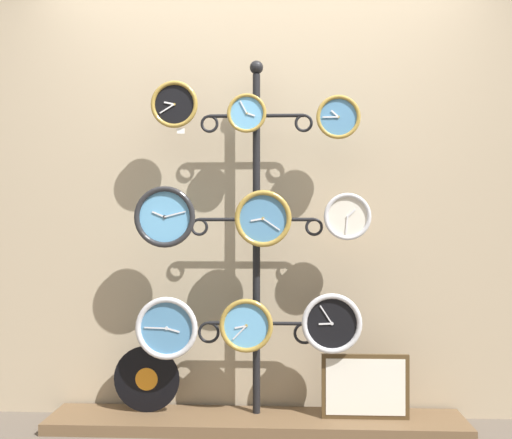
{
  "coord_description": "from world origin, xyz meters",
  "views": [
    {
      "loc": [
        0.15,
        -2.81,
        1.1
      ],
      "look_at": [
        0.0,
        0.36,
        1.1
      ],
      "focal_mm": 42.0,
      "sensor_mm": 36.0,
      "label": 1
    }
  ],
  "objects_px": {
    "display_stand": "(256,287)",
    "clock_top_center": "(247,113)",
    "clock_middle_center": "(263,219)",
    "vinyl_record": "(147,379)",
    "clock_middle_left": "(165,217)",
    "clock_top_left": "(174,105)",
    "clock_bottom_center": "(246,326)",
    "clock_middle_right": "(347,217)",
    "picture_frame": "(365,387)",
    "clock_bottom_left": "(167,328)",
    "clock_top_right": "(338,117)",
    "clock_bottom_right": "(332,323)"
  },
  "relations": [
    {
      "from": "display_stand",
      "to": "clock_top_center",
      "type": "distance_m",
      "value": 0.93
    },
    {
      "from": "clock_middle_center",
      "to": "display_stand",
      "type": "bearing_deg",
      "value": 109.8
    },
    {
      "from": "clock_top_center",
      "to": "vinyl_record",
      "type": "bearing_deg",
      "value": 174.09
    },
    {
      "from": "display_stand",
      "to": "clock_middle_left",
      "type": "xyz_separation_m",
      "value": [
        -0.47,
        -0.12,
        0.38
      ]
    },
    {
      "from": "display_stand",
      "to": "clock_middle_center",
      "type": "bearing_deg",
      "value": -70.2
    },
    {
      "from": "clock_top_left",
      "to": "clock_bottom_center",
      "type": "bearing_deg",
      "value": -1.31
    },
    {
      "from": "clock_bottom_center",
      "to": "vinyl_record",
      "type": "height_order",
      "value": "clock_bottom_center"
    },
    {
      "from": "clock_middle_right",
      "to": "clock_bottom_center",
      "type": "relative_size",
      "value": 0.88
    },
    {
      "from": "clock_top_center",
      "to": "picture_frame",
      "type": "height_order",
      "value": "clock_top_center"
    },
    {
      "from": "clock_middle_center",
      "to": "clock_bottom_left",
      "type": "relative_size",
      "value": 0.9
    },
    {
      "from": "clock_top_right",
      "to": "clock_bottom_left",
      "type": "distance_m",
      "value": 1.42
    },
    {
      "from": "clock_top_right",
      "to": "clock_bottom_right",
      "type": "height_order",
      "value": "clock_top_right"
    },
    {
      "from": "clock_top_right",
      "to": "clock_bottom_center",
      "type": "distance_m",
      "value": 1.19
    },
    {
      "from": "clock_middle_center",
      "to": "clock_bottom_center",
      "type": "distance_m",
      "value": 0.57
    },
    {
      "from": "clock_top_center",
      "to": "vinyl_record",
      "type": "height_order",
      "value": "clock_top_center"
    },
    {
      "from": "clock_bottom_left",
      "to": "vinyl_record",
      "type": "relative_size",
      "value": 0.92
    },
    {
      "from": "clock_top_center",
      "to": "clock_middle_right",
      "type": "height_order",
      "value": "clock_top_center"
    },
    {
      "from": "display_stand",
      "to": "clock_bottom_center",
      "type": "relative_size",
      "value": 6.95
    },
    {
      "from": "clock_top_center",
      "to": "clock_middle_center",
      "type": "height_order",
      "value": "clock_top_center"
    },
    {
      "from": "clock_middle_center",
      "to": "vinyl_record",
      "type": "xyz_separation_m",
      "value": [
        -0.63,
        0.09,
        -0.87
      ]
    },
    {
      "from": "clock_bottom_center",
      "to": "vinyl_record",
      "type": "distance_m",
      "value": 0.63
    },
    {
      "from": "clock_top_left",
      "to": "picture_frame",
      "type": "height_order",
      "value": "clock_top_left"
    },
    {
      "from": "clock_top_right",
      "to": "clock_middle_center",
      "type": "bearing_deg",
      "value": -175.13
    },
    {
      "from": "clock_top_right",
      "to": "clock_middle_right",
      "type": "height_order",
      "value": "clock_top_right"
    },
    {
      "from": "clock_top_left",
      "to": "clock_top_center",
      "type": "relative_size",
      "value": 1.2
    },
    {
      "from": "clock_top_right",
      "to": "clock_middle_center",
      "type": "xyz_separation_m",
      "value": [
        -0.39,
        -0.03,
        -0.53
      ]
    },
    {
      "from": "clock_top_center",
      "to": "clock_middle_right",
      "type": "bearing_deg",
      "value": -0.65
    },
    {
      "from": "clock_top_left",
      "to": "vinyl_record",
      "type": "xyz_separation_m",
      "value": [
        -0.16,
        0.07,
        -1.47
      ]
    },
    {
      "from": "display_stand",
      "to": "clock_bottom_left",
      "type": "height_order",
      "value": "display_stand"
    },
    {
      "from": "clock_bottom_left",
      "to": "clock_bottom_center",
      "type": "relative_size",
      "value": 1.17
    },
    {
      "from": "clock_middle_right",
      "to": "clock_bottom_center",
      "type": "height_order",
      "value": "clock_middle_right"
    },
    {
      "from": "display_stand",
      "to": "clock_middle_right",
      "type": "distance_m",
      "value": 0.62
    },
    {
      "from": "clock_middle_right",
      "to": "vinyl_record",
      "type": "bearing_deg",
      "value": 176.66
    },
    {
      "from": "clock_middle_left",
      "to": "clock_bottom_left",
      "type": "distance_m",
      "value": 0.58
    },
    {
      "from": "clock_top_center",
      "to": "clock_bottom_left",
      "type": "bearing_deg",
      "value": -174.27
    },
    {
      "from": "clock_top_left",
      "to": "vinyl_record",
      "type": "distance_m",
      "value": 1.48
    },
    {
      "from": "clock_middle_left",
      "to": "display_stand",
      "type": "bearing_deg",
      "value": 14.37
    },
    {
      "from": "clock_top_center",
      "to": "clock_bottom_right",
      "type": "xyz_separation_m",
      "value": [
        0.44,
        -0.04,
        -1.1
      ]
    },
    {
      "from": "clock_top_left",
      "to": "picture_frame",
      "type": "bearing_deg",
      "value": 0.68
    },
    {
      "from": "vinyl_record",
      "to": "clock_top_left",
      "type": "bearing_deg",
      "value": -22.27
    },
    {
      "from": "display_stand",
      "to": "clock_bottom_left",
      "type": "bearing_deg",
      "value": -165.98
    },
    {
      "from": "display_stand",
      "to": "clock_top_right",
      "type": "relative_size",
      "value": 8.45
    },
    {
      "from": "clock_bottom_right",
      "to": "picture_frame",
      "type": "height_order",
      "value": "clock_bottom_right"
    },
    {
      "from": "picture_frame",
      "to": "clock_bottom_right",
      "type": "bearing_deg",
      "value": -166.78
    },
    {
      "from": "clock_middle_left",
      "to": "clock_middle_center",
      "type": "bearing_deg",
      "value": 1.21
    },
    {
      "from": "clock_top_left",
      "to": "clock_top_center",
      "type": "bearing_deg",
      "value": 1.57
    },
    {
      "from": "clock_bottom_center",
      "to": "picture_frame",
      "type": "bearing_deg",
      "value": 1.89
    },
    {
      "from": "clock_middle_left",
      "to": "picture_frame",
      "type": "distance_m",
      "value": 1.37
    },
    {
      "from": "clock_top_right",
      "to": "clock_top_center",
      "type": "bearing_deg",
      "value": 179.65
    },
    {
      "from": "clock_bottom_left",
      "to": "clock_middle_right",
      "type": "bearing_deg",
      "value": 2.18
    }
  ]
}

